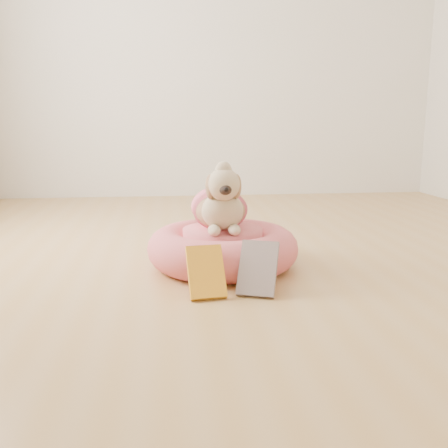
{
  "coord_description": "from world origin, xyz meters",
  "views": [
    {
      "loc": [
        -0.41,
        -2.25,
        0.65
      ],
      "look_at": [
        -0.16,
        -0.09,
        0.21
      ],
      "focal_mm": 40.0,
      "sensor_mm": 36.0,
      "label": 1
    }
  ],
  "objects": [
    {
      "name": "floor",
      "position": [
        0.0,
        0.0,
        0.0
      ],
      "size": [
        4.5,
        4.5,
        0.0
      ],
      "primitive_type": "plane",
      "color": "tan",
      "rests_on": "ground"
    },
    {
      "name": "wall_back",
      "position": [
        0.0,
        2.25,
        1.35
      ],
      "size": [
        4.5,
        0.0,
        4.5
      ],
      "primitive_type": "plane",
      "rotation": [
        1.57,
        0.0,
        0.0
      ],
      "color": "beige",
      "rests_on": "floor"
    },
    {
      "name": "pet_bed",
      "position": [
        -0.16,
        -0.04,
        0.09
      ],
      "size": [
        0.69,
        0.69,
        0.18
      ],
      "color": "#D65463",
      "rests_on": "floor"
    },
    {
      "name": "dog",
      "position": [
        -0.17,
        -0.04,
        0.34
      ],
      "size": [
        0.31,
        0.44,
        0.32
      ],
      "primitive_type": null,
      "rotation": [
        0.0,
        0.0,
        0.01
      ],
      "color": "brown",
      "rests_on": "pet_bed"
    },
    {
      "name": "book_yellow",
      "position": [
        -0.27,
        -0.43,
        0.09
      ],
      "size": [
        0.15,
        0.16,
        0.19
      ],
      "primitive_type": "cube",
      "rotation": [
        -0.61,
        0.0,
        0.11
      ],
      "color": "yellow",
      "rests_on": "floor"
    },
    {
      "name": "book_white",
      "position": [
        -0.07,
        -0.42,
        0.1
      ],
      "size": [
        0.19,
        0.19,
        0.2
      ],
      "primitive_type": "cube",
      "rotation": [
        -0.62,
        0.0,
        -0.36
      ],
      "color": "silver",
      "rests_on": "floor"
    }
  ]
}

